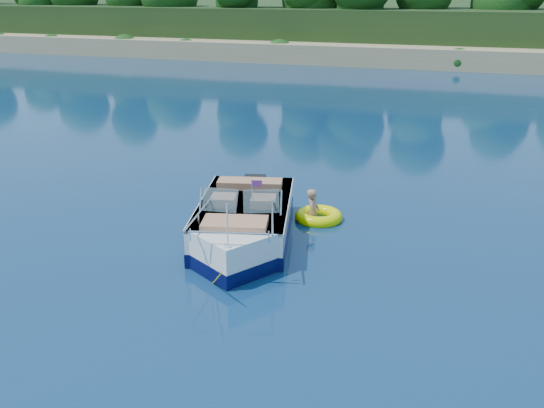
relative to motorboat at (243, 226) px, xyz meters
The scene contains 5 objects.
ground 3.05m from the motorboat, ahead, with size 160.00×160.00×0.00m, color #0A2247.
shoreline 63.37m from the motorboat, 87.30° to the left, with size 170.00×59.00×6.00m.
motorboat is the anchor object (origin of this frame).
tow_tube 2.41m from the motorboat, 56.18° to the left, with size 1.62×1.62×0.33m.
boy 2.29m from the motorboat, 58.00° to the left, with size 0.50×0.33×1.38m, color tan.
Camera 1 is at (2.11, -11.90, 5.76)m, focal length 40.00 mm.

